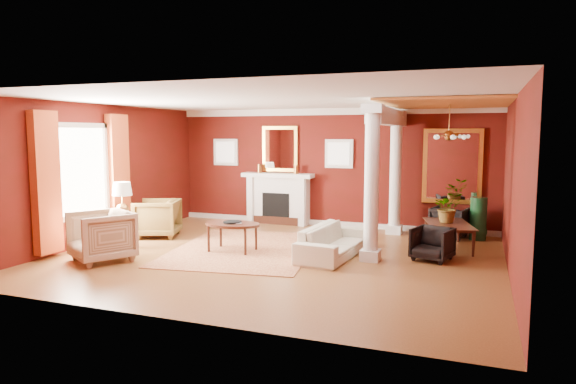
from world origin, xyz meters
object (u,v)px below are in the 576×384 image
at_px(coffee_table, 232,225).
at_px(dining_table, 450,229).
at_px(side_table, 123,205).
at_px(armchair_stripe, 101,234).
at_px(sofa, 333,236).
at_px(armchair_leopard, 157,216).

relative_size(coffee_table, dining_table, 0.77).
height_order(coffee_table, side_table, side_table).
xyz_separation_m(coffee_table, side_table, (-2.21, -0.46, 0.35)).
xyz_separation_m(coffee_table, dining_table, (3.95, 1.75, -0.11)).
bearing_deg(armchair_stripe, dining_table, 59.69).
bearing_deg(side_table, armchair_stripe, -71.38).
height_order(coffee_table, dining_table, dining_table).
height_order(sofa, coffee_table, sofa).
height_order(sofa, armchair_leopard, armchair_leopard).
bearing_deg(sofa, dining_table, -48.45).
height_order(armchair_leopard, armchair_stripe, armchair_stripe).
relative_size(armchair_leopard, coffee_table, 0.83).
bearing_deg(dining_table, sofa, 112.53).
bearing_deg(coffee_table, armchair_stripe, -140.65).
height_order(armchair_leopard, dining_table, armchair_leopard).
bearing_deg(sofa, coffee_table, 102.42).
distance_m(sofa, armchair_stripe, 4.21).
distance_m(armchair_leopard, side_table, 1.23).
distance_m(side_table, dining_table, 6.56).
xyz_separation_m(armchair_leopard, coffee_table, (2.21, -0.70, 0.05)).
xyz_separation_m(armchair_leopard, dining_table, (6.16, 1.05, -0.06)).
xyz_separation_m(sofa, side_table, (-4.17, -0.72, 0.48)).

